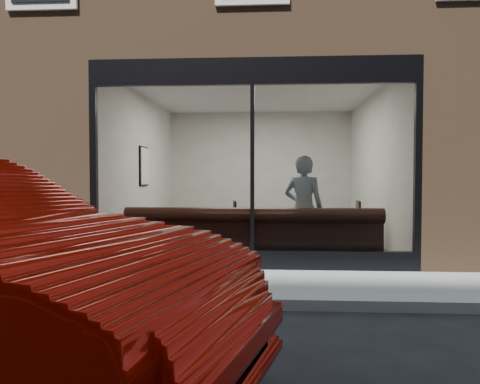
# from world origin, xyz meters

# --- Properties ---
(ground) EXTENTS (120.00, 120.00, 0.00)m
(ground) POSITION_xyz_m (0.00, 0.00, 0.00)
(ground) COLOR black
(ground) RESTS_ON ground
(sidewalk_near) EXTENTS (40.00, 2.00, 0.01)m
(sidewalk_near) POSITION_xyz_m (0.00, 1.00, 0.01)
(sidewalk_near) COLOR gray
(sidewalk_near) RESTS_ON ground
(kerb_near) EXTENTS (40.00, 0.10, 0.12)m
(kerb_near) POSITION_xyz_m (0.00, -0.05, 0.06)
(kerb_near) COLOR gray
(kerb_near) RESTS_ON ground
(host_building_pier_left) EXTENTS (2.50, 12.00, 3.20)m
(host_building_pier_left) POSITION_xyz_m (-3.75, 8.00, 1.60)
(host_building_pier_left) COLOR brown
(host_building_pier_left) RESTS_ON ground
(host_building_pier_right) EXTENTS (2.50, 12.00, 3.20)m
(host_building_pier_right) POSITION_xyz_m (3.75, 8.00, 1.60)
(host_building_pier_right) COLOR brown
(host_building_pier_right) RESTS_ON ground
(host_building_backfill) EXTENTS (5.00, 6.00, 3.20)m
(host_building_backfill) POSITION_xyz_m (0.00, 11.00, 1.60)
(host_building_backfill) COLOR brown
(host_building_backfill) RESTS_ON ground
(cafe_floor) EXTENTS (6.00, 6.00, 0.00)m
(cafe_floor) POSITION_xyz_m (0.00, 5.00, 0.02)
(cafe_floor) COLOR #2D2D30
(cafe_floor) RESTS_ON ground
(cafe_ceiling) EXTENTS (6.00, 6.00, 0.00)m
(cafe_ceiling) POSITION_xyz_m (0.00, 5.00, 3.19)
(cafe_ceiling) COLOR white
(cafe_ceiling) RESTS_ON host_building_upper
(cafe_wall_back) EXTENTS (5.00, 0.00, 5.00)m
(cafe_wall_back) POSITION_xyz_m (0.00, 7.99, 1.60)
(cafe_wall_back) COLOR beige
(cafe_wall_back) RESTS_ON ground
(cafe_wall_left) EXTENTS (0.00, 6.00, 6.00)m
(cafe_wall_left) POSITION_xyz_m (-2.49, 5.00, 1.60)
(cafe_wall_left) COLOR beige
(cafe_wall_left) RESTS_ON ground
(cafe_wall_right) EXTENTS (0.00, 6.00, 6.00)m
(cafe_wall_right) POSITION_xyz_m (2.49, 5.00, 1.60)
(cafe_wall_right) COLOR beige
(cafe_wall_right) RESTS_ON ground
(storefront_kick) EXTENTS (5.00, 0.10, 0.30)m
(storefront_kick) POSITION_xyz_m (0.00, 2.05, 0.15)
(storefront_kick) COLOR black
(storefront_kick) RESTS_ON ground
(storefront_header) EXTENTS (5.00, 0.10, 0.40)m
(storefront_header) POSITION_xyz_m (0.00, 2.05, 3.00)
(storefront_header) COLOR black
(storefront_header) RESTS_ON host_building_upper
(storefront_mullion) EXTENTS (0.06, 0.10, 2.50)m
(storefront_mullion) POSITION_xyz_m (0.00, 2.05, 1.55)
(storefront_mullion) COLOR black
(storefront_mullion) RESTS_ON storefront_kick
(storefront_glass) EXTENTS (4.80, 0.00, 4.80)m
(storefront_glass) POSITION_xyz_m (0.00, 2.02, 1.55)
(storefront_glass) COLOR white
(storefront_glass) RESTS_ON storefront_kick
(banquette) EXTENTS (4.00, 0.55, 0.45)m
(banquette) POSITION_xyz_m (0.00, 2.45, 0.23)
(banquette) COLOR #3B1C15
(banquette) RESTS_ON cafe_floor
(person) EXTENTS (0.74, 0.58, 1.77)m
(person) POSITION_xyz_m (0.82, 2.67, 0.88)
(person) COLOR #A4C6DE
(person) RESTS_ON cafe_floor
(cafe_table_left) EXTENTS (0.75, 0.75, 0.04)m
(cafe_table_left) POSITION_xyz_m (-1.02, 3.39, 0.74)
(cafe_table_left) COLOR black
(cafe_table_left) RESTS_ON cafe_floor
(cafe_table_right) EXTENTS (0.83, 0.83, 0.04)m
(cafe_table_right) POSITION_xyz_m (1.02, 3.00, 0.74)
(cafe_table_right) COLOR black
(cafe_table_right) RESTS_ON cafe_floor
(cafe_chair_left) EXTENTS (0.47, 0.47, 0.04)m
(cafe_chair_left) POSITION_xyz_m (-0.59, 3.87, 0.24)
(cafe_chair_left) COLOR black
(cafe_chair_left) RESTS_ON cafe_floor
(cafe_chair_right) EXTENTS (0.46, 0.46, 0.04)m
(cafe_chair_right) POSITION_xyz_m (1.78, 4.11, 0.24)
(cafe_chair_right) COLOR black
(cafe_chair_right) RESTS_ON cafe_floor
(wall_poster) EXTENTS (0.02, 0.59, 0.79)m
(wall_poster) POSITION_xyz_m (-2.45, 5.00, 1.64)
(wall_poster) COLOR white
(wall_poster) RESTS_ON cafe_wall_left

